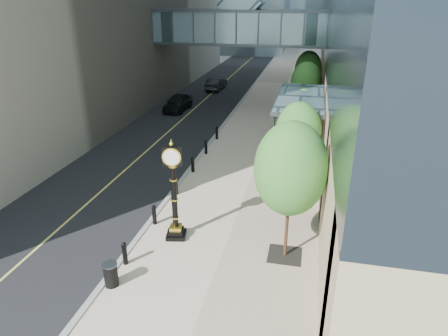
{
  "coord_description": "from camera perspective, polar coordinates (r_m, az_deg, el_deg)",
  "views": [
    {
      "loc": [
        4.13,
        -11.26,
        10.08
      ],
      "look_at": [
        0.23,
        6.35,
        2.35
      ],
      "focal_mm": 32.0,
      "sensor_mm": 36.0,
      "label": 1
    }
  ],
  "objects": [
    {
      "name": "car_near",
      "position": [
        39.12,
        -6.6,
        9.29
      ],
      "size": [
        1.98,
        4.54,
        1.52
      ],
      "primitive_type": "imported",
      "rotation": [
        0.0,
        0.0,
        -0.04
      ],
      "color": "black",
      "rests_on": "road"
    },
    {
      "name": "street_clock",
      "position": [
        17.56,
        -7.12,
        -4.26
      ],
      "size": [
        1.01,
        1.01,
        4.56
      ],
      "rotation": [
        0.0,
        0.0,
        0.2
      ],
      "color": "black",
      "rests_on": "sidewalk"
    },
    {
      "name": "entrance_canopy",
      "position": [
        25.95,
        10.88,
        9.67
      ],
      "size": [
        3.0,
        8.0,
        4.38
      ],
      "color": "#383F44",
      "rests_on": "ground"
    },
    {
      "name": "sidewalk",
      "position": [
        52.33,
        9.02,
        11.84
      ],
      "size": [
        8.0,
        180.0,
        0.06
      ],
      "primitive_type": "cube",
      "color": "#BEA992",
      "rests_on": "ground"
    },
    {
      "name": "bollard_row",
      "position": [
        23.43,
        -5.6,
        -1.04
      ],
      "size": [
        0.2,
        16.2,
        0.9
      ],
      "color": "black",
      "rests_on": "sidewalk"
    },
    {
      "name": "pedestrian",
      "position": [
        22.62,
        12.24,
        -1.46
      ],
      "size": [
        0.65,
        0.52,
        1.57
      ],
      "primitive_type": "imported",
      "rotation": [
        0.0,
        0.0,
        2.86
      ],
      "color": "#BAB3AB",
      "rests_on": "sidewalk"
    },
    {
      "name": "road",
      "position": [
        53.41,
        0.24,
        12.32
      ],
      "size": [
        8.0,
        180.0,
        0.02
      ],
      "primitive_type": "cube",
      "color": "black",
      "rests_on": "ground"
    },
    {
      "name": "skywalk",
      "position": [
        39.97,
        2.33,
        19.78
      ],
      "size": [
        17.0,
        4.2,
        5.8
      ],
      "color": "#486C74",
      "rests_on": "ground"
    },
    {
      "name": "ground",
      "position": [
        15.67,
        -6.12,
        -17.01
      ],
      "size": [
        320.0,
        320.0,
        0.0
      ],
      "primitive_type": "plane",
      "color": "gray",
      "rests_on": "ground"
    },
    {
      "name": "street_trees",
      "position": [
        27.31,
        11.16,
        9.1
      ],
      "size": [
        2.85,
        28.73,
        5.86
      ],
      "color": "black",
      "rests_on": "sidewalk"
    },
    {
      "name": "car_far",
      "position": [
        48.03,
        -1.12,
        11.97
      ],
      "size": [
        1.76,
        4.45,
        1.44
      ],
      "primitive_type": "imported",
      "rotation": [
        0.0,
        0.0,
        3.09
      ],
      "color": "black",
      "rests_on": "road"
    },
    {
      "name": "curb",
      "position": [
        52.72,
        4.59,
        12.13
      ],
      "size": [
        0.25,
        180.0,
        0.07
      ],
      "primitive_type": "cube",
      "color": "gray",
      "rests_on": "ground"
    },
    {
      "name": "trash_bin",
      "position": [
        16.02,
        -15.85,
        -14.51
      ],
      "size": [
        0.54,
        0.54,
        0.9
      ],
      "primitive_type": "cylinder",
      "rotation": [
        0.0,
        0.0,
        -0.05
      ],
      "color": "black",
      "rests_on": "sidewalk"
    }
  ]
}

